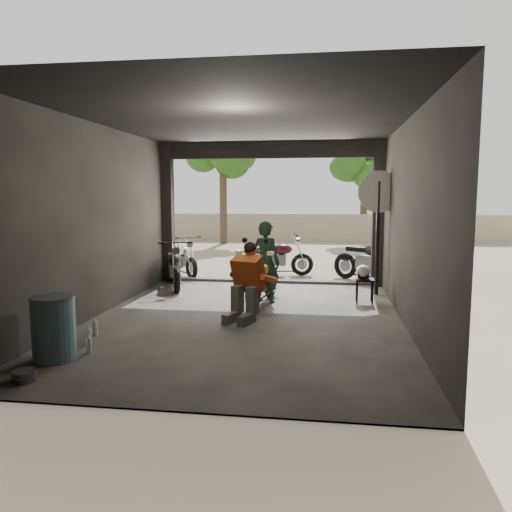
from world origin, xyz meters
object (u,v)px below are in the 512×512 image
(helmet, at_px, (363,272))
(sign_post, at_px, (378,211))
(outside_bike_c, at_px, (371,257))
(rider, at_px, (266,262))
(oil_drum, at_px, (54,329))
(outside_bike_b, at_px, (277,255))
(left_bike, at_px, (174,264))
(main_bike, at_px, (262,276))
(outside_bike_a, at_px, (181,256))
(stool, at_px, (365,283))
(mechanic, at_px, (245,284))

(helmet, distance_m, sign_post, 1.38)
(outside_bike_c, bearing_deg, rider, 176.75)
(oil_drum, bearing_deg, outside_bike_b, 73.28)
(left_bike, bearing_deg, outside_bike_c, -3.90)
(outside_bike_b, relative_size, outside_bike_c, 0.89)
(main_bike, height_order, helmet, main_bike)
(outside_bike_c, bearing_deg, main_bike, 177.66)
(outside_bike_a, bearing_deg, stool, -71.76)
(rider, bearing_deg, left_bike, -6.78)
(helmet, xyz_separation_m, oil_drum, (-3.97, -3.93, -0.20))
(left_bike, distance_m, sign_post, 4.45)
(outside_bike_c, distance_m, rider, 3.35)
(oil_drum, bearing_deg, outside_bike_a, 92.94)
(left_bike, height_order, helmet, left_bike)
(stool, distance_m, helmet, 0.21)
(left_bike, relative_size, oil_drum, 1.97)
(rider, xyz_separation_m, helmet, (1.81, 0.27, -0.18))
(left_bike, distance_m, rider, 2.49)
(outside_bike_a, bearing_deg, sign_post, -62.02)
(main_bike, distance_m, outside_bike_b, 3.34)
(outside_bike_a, xyz_separation_m, sign_post, (4.63, -1.80, 1.19))
(sign_post, bearing_deg, outside_bike_b, 137.95)
(rider, xyz_separation_m, stool, (1.84, 0.23, -0.38))
(outside_bike_c, distance_m, mechanic, 4.61)
(main_bike, xyz_separation_m, outside_bike_c, (2.18, 2.72, 0.06))
(outside_bike_a, distance_m, rider, 3.78)
(outside_bike_c, xyz_separation_m, oil_drum, (-4.29, -6.23, -0.19))
(rider, bearing_deg, oil_drum, 82.01)
(outside_bike_b, xyz_separation_m, helmet, (1.91, -2.92, 0.06))
(mechanic, xyz_separation_m, oil_drum, (-2.00, -2.22, -0.22))
(main_bike, height_order, oil_drum, main_bike)
(left_bike, relative_size, helmet, 5.54)
(mechanic, bearing_deg, helmet, 58.27)
(outside_bike_b, xyz_separation_m, stool, (1.94, -2.96, -0.14))
(main_bike, height_order, stool, main_bike)
(left_bike, height_order, sign_post, sign_post)
(outside_bike_b, distance_m, helmet, 3.49)
(mechanic, height_order, sign_post, sign_post)
(main_bike, xyz_separation_m, left_bike, (-2.11, 1.36, 0.00))
(left_bike, distance_m, oil_drum, 4.87)
(stool, bearing_deg, helmet, 124.04)
(rider, distance_m, oil_drum, 4.26)
(outside_bike_c, xyz_separation_m, sign_post, (-0.00, -1.54, 1.11))
(main_bike, distance_m, outside_bike_a, 3.85)
(main_bike, bearing_deg, outside_bike_b, 99.49)
(outside_bike_b, relative_size, helmet, 5.52)
(outside_bike_b, height_order, sign_post, sign_post)
(stool, height_order, helmet, helmet)
(left_bike, xyz_separation_m, rider, (2.16, -1.21, 0.24))
(outside_bike_c, xyz_separation_m, mechanic, (-2.29, -4.00, 0.02))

